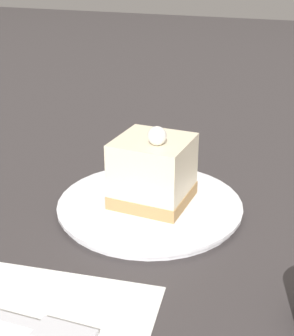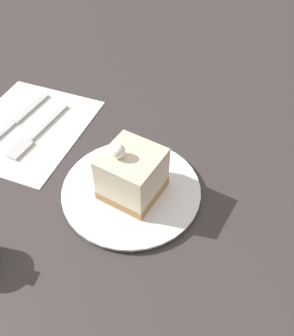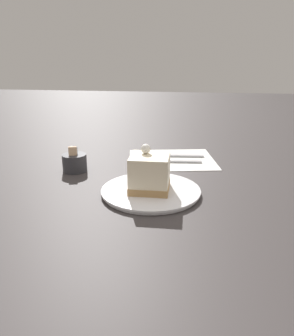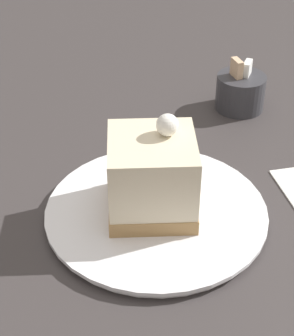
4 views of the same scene
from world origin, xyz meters
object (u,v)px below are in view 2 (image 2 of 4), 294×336
(cake_slice, at_px, (132,174))
(fork, at_px, (35,135))
(plate, at_px, (131,191))
(knife, at_px, (20,117))

(cake_slice, height_order, fork, cake_slice)
(cake_slice, relative_size, fork, 0.61)
(plate, bearing_deg, fork, -4.85)
(fork, relative_size, knife, 0.83)
(plate, xyz_separation_m, fork, (0.22, -0.02, -0.00))
(cake_slice, distance_m, fork, 0.23)
(plate, height_order, fork, plate)
(plate, xyz_separation_m, cake_slice, (-0.00, 0.00, 0.04))
(cake_slice, xyz_separation_m, knife, (0.28, -0.04, -0.04))
(plate, bearing_deg, knife, -8.47)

